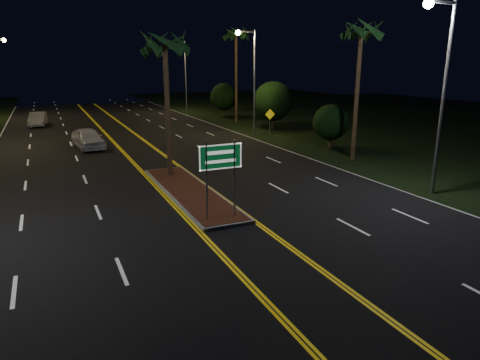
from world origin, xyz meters
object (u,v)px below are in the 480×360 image
car_near (88,137)px  palm_right_far (236,34)px  highway_sign (221,164)px  shrub_near (331,122)px  median_island (190,192)px  shrub_mid (273,101)px  shrub_far (224,97)px  palm_median (165,43)px  streetlight_right_mid (251,70)px  streetlight_right_near (440,77)px  palm_right_near (361,31)px  streetlight_right_far (183,68)px  warning_sign (270,118)px  car_far (38,118)px

car_near → palm_right_far: bearing=19.9°
highway_sign → shrub_near: size_ratio=0.97×
median_island → palm_right_far: bearing=60.9°
shrub_mid → shrub_far: size_ratio=1.17×
highway_sign → palm_right_far: palm_right_far is taller
median_island → highway_sign: (0.00, -4.20, 2.32)m
palm_right_far → palm_median: bearing=-123.3°
highway_sign → streetlight_right_mid: streetlight_right_mid is taller
highway_sign → shrub_near: bearing=39.7°
streetlight_right_near → palm_right_near: 8.61m
streetlight_right_far → shrub_far: 7.56m
shrub_far → warning_sign: shrub_far is taller
streetlight_right_far → car_far: size_ratio=1.85×
shrub_mid → shrub_far: shrub_mid is taller
median_island → highway_sign: 4.80m
highway_sign → car_far: bearing=101.6°
shrub_near → highway_sign: bearing=-140.3°
highway_sign → shrub_near: highway_sign is taller
streetlight_right_far → palm_right_far: size_ratio=0.87×
shrub_near → shrub_far: (0.30, 22.00, 0.39)m
palm_median → shrub_far: bearing=61.6°
highway_sign → car_near: bearing=100.2°
streetlight_right_mid → shrub_near: size_ratio=2.73×
median_island → palm_median: size_ratio=1.23×
palm_median → palm_right_near: palm_right_near is taller
shrub_mid → warning_sign: shrub_mid is taller
palm_median → median_island: bearing=-90.0°
median_island → streetlight_right_near: 12.99m
car_far → palm_right_near: bearing=-47.5°
shrub_mid → shrub_near: bearing=-92.9°
shrub_near → car_far: size_ratio=0.68×
car_far → warning_sign: size_ratio=2.14×
shrub_near → shrub_mid: size_ratio=0.71×
palm_right_near → car_near: palm_right_near is taller
streetlight_right_far → car_near: streetlight_right_far is taller
streetlight_right_near → shrub_mid: size_ratio=1.95×
palm_right_far → car_near: bearing=-152.1°
streetlight_right_near → streetlight_right_mid: same height
palm_right_near → streetlight_right_mid: bearing=98.9°
streetlight_right_mid → warning_sign: bearing=-11.7°
palm_median → shrub_far: (13.80, 25.50, -4.94)m
car_far → streetlight_right_mid: bearing=-33.1°
palm_right_near → median_island: bearing=-166.5°
palm_right_far → palm_right_near: bearing=-90.9°
median_island → shrub_far: (13.80, 29.00, 2.25)m
streetlight_right_far → shrub_far: bearing=-62.0°
median_island → car_far: car_far is taller
streetlight_right_far → palm_right_near: 32.16m
highway_sign → palm_right_far: bearing=64.8°
shrub_near → warning_sign: (-1.10, 7.63, -0.48)m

